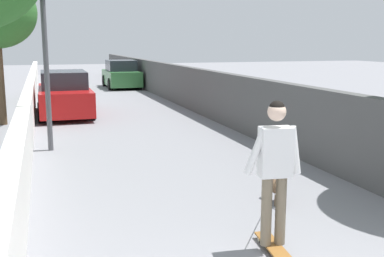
# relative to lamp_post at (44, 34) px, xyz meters

# --- Properties ---
(ground_plane) EXTENTS (80.00, 80.00, 0.00)m
(ground_plane) POSITION_rel_lamp_post_xyz_m (5.11, -2.37, -2.70)
(ground_plane) COLOR gray
(wall_left) EXTENTS (48.00, 0.30, 1.07)m
(wall_left) POSITION_rel_lamp_post_xyz_m (3.11, 0.55, -2.17)
(wall_left) COLOR silver
(wall_left) RESTS_ON ground
(fence_right) EXTENTS (48.00, 0.30, 1.59)m
(fence_right) POSITION_rel_lamp_post_xyz_m (3.11, -5.29, -1.91)
(fence_right) COLOR #4C4C4C
(fence_right) RESTS_ON ground
(lamp_post) EXTENTS (0.36, 0.36, 3.90)m
(lamp_post) POSITION_rel_lamp_post_xyz_m (0.00, 0.00, 0.00)
(lamp_post) COLOR #4C4C51
(lamp_post) RESTS_ON ground
(skateboard) EXTENTS (0.82, 0.30, 0.08)m
(skateboard) POSITION_rel_lamp_post_xyz_m (-6.48, -2.47, -2.64)
(skateboard) COLOR brown
(skateboard) RESTS_ON ground
(person_skateboarder) EXTENTS (0.27, 0.72, 1.77)m
(person_skateboarder) POSITION_rel_lamp_post_xyz_m (-6.48, -2.47, -1.58)
(person_skateboarder) COLOR #726651
(person_skateboarder) RESTS_ON skateboard
(dog) EXTENTS (1.86, 1.00, 1.06)m
(dog) POSITION_rel_lamp_post_xyz_m (-4.92, -3.34, -2.43)
(dog) COLOR brown
(dog) RESTS_ON ground
(car_near) EXTENTS (4.33, 1.80, 1.54)m
(car_near) POSITION_rel_lamp_post_xyz_m (5.54, -0.60, -1.99)
(car_near) COLOR #B71414
(car_near) RESTS_ON ground
(car_far) EXTENTS (3.85, 1.80, 1.54)m
(car_far) POSITION_rel_lamp_post_xyz_m (14.97, -4.14, -1.99)
(car_far) COLOR #336B38
(car_far) RESTS_ON ground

